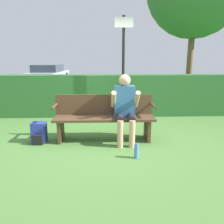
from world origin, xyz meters
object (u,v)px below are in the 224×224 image
(water_bottle, at_px, (136,151))
(signpost, at_px, (123,62))
(person_seated, at_px, (125,105))
(backpack, at_px, (39,133))
(parked_car, at_px, (48,74))
(park_bench, at_px, (104,116))

(water_bottle, xyz_separation_m, signpost, (-0.02, 2.33, 1.36))
(person_seated, bearing_deg, signpost, 86.38)
(backpack, bearing_deg, water_bottle, -23.18)
(signpost, relative_size, parked_car, 0.58)
(park_bench, height_order, parked_car, parked_car)
(water_bottle, bearing_deg, signpost, 90.59)
(backpack, height_order, signpost, signpost)
(person_seated, xyz_separation_m, signpost, (0.10, 1.54, 0.76))
(park_bench, distance_m, parked_car, 11.02)
(park_bench, relative_size, water_bottle, 7.53)
(park_bench, height_order, person_seated, person_seated)
(park_bench, bearing_deg, person_seated, -16.17)
(parked_car, bearing_deg, person_seated, -155.84)
(park_bench, height_order, water_bottle, park_bench)
(water_bottle, relative_size, parked_car, 0.06)
(backpack, height_order, water_bottle, backpack)
(park_bench, relative_size, person_seated, 1.51)
(water_bottle, distance_m, signpost, 2.70)
(person_seated, bearing_deg, parked_car, 110.86)
(park_bench, distance_m, signpost, 1.82)
(person_seated, distance_m, signpost, 1.72)
(backpack, bearing_deg, park_bench, 6.66)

